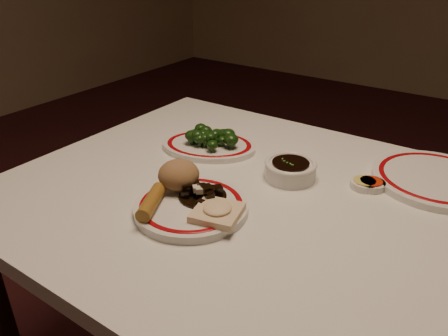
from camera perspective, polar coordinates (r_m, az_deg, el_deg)
dining_table at (r=1.01m, az=5.82°, el=-8.50°), size 1.20×0.90×0.75m
main_plate at (r=0.91m, az=-4.30°, el=-5.05°), size 0.32×0.32×0.02m
rice_mound at (r=0.95m, az=-5.93°, el=-0.89°), size 0.09×0.09×0.07m
spring_roll at (r=0.90m, az=-9.46°, el=-4.38°), size 0.07×0.11×0.03m
fried_wonton at (r=0.86m, az=-0.88°, el=-5.67°), size 0.11×0.11×0.03m
stirfry_heap at (r=0.93m, az=-3.10°, el=-3.14°), size 0.10×0.10×0.03m
broccoli_plate at (r=1.19m, az=-1.97°, el=2.94°), size 0.31×0.29×0.02m
broccoli_pile at (r=1.18m, az=-1.82°, el=4.22°), size 0.15×0.11×0.05m
soy_bowl at (r=1.04m, az=8.64°, el=-0.32°), size 0.12×0.12×0.04m
sweet_sour_dish at (r=1.05m, az=18.63°, el=-2.04°), size 0.06×0.06×0.02m
mustard_dish at (r=1.05m, az=17.84°, el=-2.00°), size 0.06×0.06×0.02m
far_plate at (r=1.13m, az=25.91°, el=-1.26°), size 0.35×0.35×0.02m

